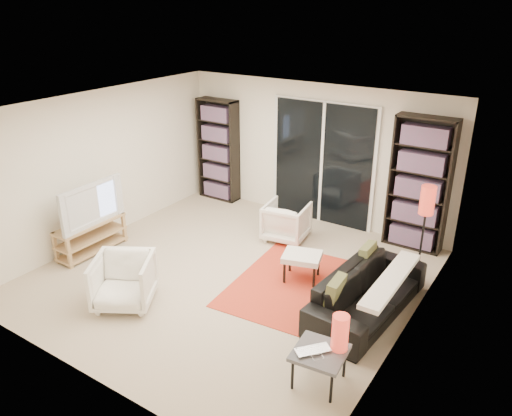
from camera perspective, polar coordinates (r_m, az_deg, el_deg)
The scene contains 20 objects.
floor at distance 7.25m, azimuth -2.98°, elevation -7.64°, with size 5.00×5.00×0.00m, color beige.
wall_back at distance 8.75m, azimuth 6.59°, elevation 6.28°, with size 5.00×0.02×2.40m, color white.
wall_front at distance 5.14m, azimuth -20.03°, elevation -7.58°, with size 5.00×0.02×2.40m, color white.
wall_left at distance 8.37m, azimuth -17.17°, elevation 4.63°, with size 0.02×5.00×2.40m, color white.
wall_right at distance 5.73m, azimuth 17.49°, elevation -3.97°, with size 0.02×5.00×2.40m, color white.
ceiling at distance 6.38m, azimuth -3.43°, elevation 11.25°, with size 5.00×5.00×0.02m, color white.
sliding_door at distance 8.67m, azimuth 7.61°, elevation 5.05°, with size 1.92×0.08×2.16m.
bookshelf_left at distance 9.67m, azimuth -4.33°, elevation 6.61°, with size 0.80×0.30×1.95m.
bookshelf_right at distance 8.01m, azimuth 18.16°, elevation 2.55°, with size 0.90×0.30×2.10m.
tv_stand at distance 8.17m, azimuth -18.32°, elevation -3.09°, with size 0.37×1.15×0.50m.
tv at distance 7.93m, azimuth -18.73°, elevation 0.56°, with size 1.15×0.15×0.66m, color black.
rug at distance 7.04m, azimuth 4.20°, elevation -8.68°, with size 1.52×2.05×0.01m, color red.
sofa at distance 6.47m, azimuth 12.66°, elevation -9.38°, with size 1.97×0.77×0.58m, color black.
armchair_back at distance 8.16m, azimuth 3.49°, elevation -1.54°, with size 0.66×0.68×0.62m, color white.
armchair_front at distance 6.67m, azimuth -14.91°, elevation -8.09°, with size 0.72×0.74×0.67m, color white.
ottoman at distance 7.00m, azimuth 5.28°, elevation -5.69°, with size 0.62×0.56×0.40m.
side_table at distance 5.30m, azimuth 7.30°, elevation -16.26°, with size 0.57×0.57×0.40m.
laptop at distance 5.21m, azimuth 6.75°, elevation -16.21°, with size 0.36×0.23×0.03m, color silver.
table_lamp at distance 5.22m, azimuth 9.59°, elevation -13.84°, with size 0.17×0.17×0.39m, color red.
floor_lamp at distance 6.94m, azimuth 18.87°, elevation -0.22°, with size 0.22×0.22×1.44m.
Camera 1 is at (3.73, -5.01, 3.70)m, focal length 35.00 mm.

